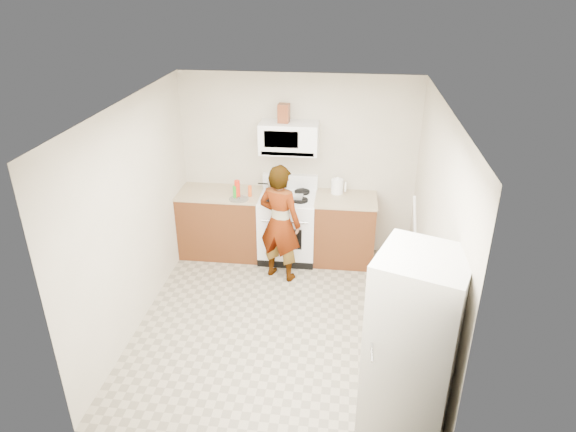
# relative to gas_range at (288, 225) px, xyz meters

# --- Properties ---
(floor) EXTENTS (3.60, 3.60, 0.00)m
(floor) POSITION_rel_gas_range_xyz_m (0.10, -1.48, -0.49)
(floor) COLOR gray
(floor) RESTS_ON ground
(back_wall) EXTENTS (3.20, 0.02, 2.50)m
(back_wall) POSITION_rel_gas_range_xyz_m (0.10, 0.31, 0.76)
(back_wall) COLOR beige
(back_wall) RESTS_ON floor
(right_wall) EXTENTS (0.02, 3.60, 2.50)m
(right_wall) POSITION_rel_gas_range_xyz_m (1.69, -1.48, 0.76)
(right_wall) COLOR beige
(right_wall) RESTS_ON floor
(cabinet_left) EXTENTS (1.12, 0.62, 0.90)m
(cabinet_left) POSITION_rel_gas_range_xyz_m (-0.94, 0.01, -0.04)
(cabinet_left) COLOR #632C17
(cabinet_left) RESTS_ON floor
(counter_left) EXTENTS (1.14, 0.64, 0.03)m
(counter_left) POSITION_rel_gas_range_xyz_m (-0.94, 0.01, 0.43)
(counter_left) COLOR tan
(counter_left) RESTS_ON cabinet_left
(cabinet_right) EXTENTS (0.80, 0.62, 0.90)m
(cabinet_right) POSITION_rel_gas_range_xyz_m (0.78, 0.01, -0.04)
(cabinet_right) COLOR #632C17
(cabinet_right) RESTS_ON floor
(counter_right) EXTENTS (0.82, 0.64, 0.03)m
(counter_right) POSITION_rel_gas_range_xyz_m (0.78, 0.01, 0.43)
(counter_right) COLOR tan
(counter_right) RESTS_ON cabinet_right
(gas_range) EXTENTS (0.76, 0.65, 1.13)m
(gas_range) POSITION_rel_gas_range_xyz_m (0.00, 0.00, 0.00)
(gas_range) COLOR white
(gas_range) RESTS_ON floor
(microwave) EXTENTS (0.76, 0.38, 0.40)m
(microwave) POSITION_rel_gas_range_xyz_m (0.00, 0.13, 1.21)
(microwave) COLOR white
(microwave) RESTS_ON back_wall
(person) EXTENTS (0.67, 0.55, 1.56)m
(person) POSITION_rel_gas_range_xyz_m (-0.04, -0.53, 0.30)
(person) COLOR tan
(person) RESTS_ON floor
(fridge) EXTENTS (0.90, 0.90, 1.70)m
(fridge) POSITION_rel_gas_range_xyz_m (1.40, -2.79, 0.36)
(fridge) COLOR silver
(fridge) RESTS_ON floor
(kettle) EXTENTS (0.19, 0.19, 0.20)m
(kettle) POSITION_rel_gas_range_xyz_m (0.65, 0.16, 0.55)
(kettle) COLOR white
(kettle) RESTS_ON counter_right
(jug) EXTENTS (0.15, 0.15, 0.24)m
(jug) POSITION_rel_gas_range_xyz_m (-0.07, 0.13, 1.53)
(jug) COLOR brown
(jug) RESTS_ON microwave
(saucepan) EXTENTS (0.29, 0.29, 0.12)m
(saucepan) POSITION_rel_gas_range_xyz_m (-0.17, 0.08, 0.53)
(saucepan) COLOR #B3B3B8
(saucepan) RESTS_ON gas_range
(tray) EXTENTS (0.25, 0.17, 0.05)m
(tray) POSITION_rel_gas_range_xyz_m (0.08, -0.10, 0.47)
(tray) COLOR white
(tray) RESTS_ON gas_range
(bottle_spray) EXTENTS (0.09, 0.09, 0.24)m
(bottle_spray) POSITION_rel_gas_range_xyz_m (-0.66, -0.14, 0.57)
(bottle_spray) COLOR red
(bottle_spray) RESTS_ON counter_left
(bottle_hot_sauce) EXTENTS (0.06, 0.06, 0.15)m
(bottle_hot_sauce) POSITION_rel_gas_range_xyz_m (-0.50, -0.08, 0.52)
(bottle_hot_sauce) COLOR #EE561A
(bottle_hot_sauce) RESTS_ON counter_left
(bottle_green_cap) EXTENTS (0.05, 0.05, 0.17)m
(bottle_green_cap) POSITION_rel_gas_range_xyz_m (-0.69, -0.16, 0.53)
(bottle_green_cap) COLOR #1B971E
(bottle_green_cap) RESTS_ON counter_left
(pot_lid) EXTENTS (0.27, 0.27, 0.01)m
(pot_lid) POSITION_rel_gas_range_xyz_m (-0.63, -0.21, 0.46)
(pot_lid) COLOR silver
(pot_lid) RESTS_ON counter_left
(broom) EXTENTS (0.22, 0.23, 1.37)m
(broom) POSITION_rel_gas_range_xyz_m (1.63, -0.76, 0.21)
(broom) COLOR white
(broom) RESTS_ON floor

